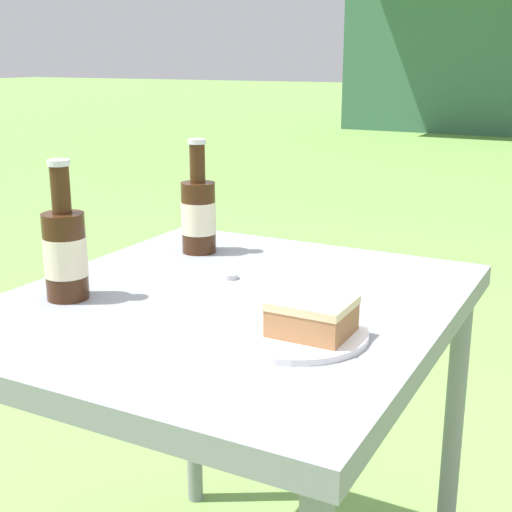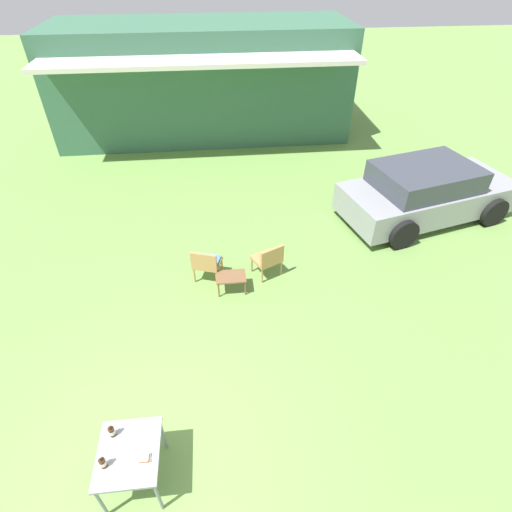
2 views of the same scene
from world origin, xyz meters
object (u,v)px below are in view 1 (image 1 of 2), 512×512
(cake_on_plate, at_px, (304,324))
(cola_bottle_far, at_px, (65,251))
(cola_bottle_near, at_px, (198,213))
(patio_table, at_px, (230,339))

(cake_on_plate, xyz_separation_m, cola_bottle_far, (-0.43, -0.02, 0.06))
(cola_bottle_near, bearing_deg, cake_on_plate, -40.54)
(cola_bottle_far, bearing_deg, cake_on_plate, 3.24)
(patio_table, relative_size, cake_on_plate, 3.75)
(patio_table, height_order, cake_on_plate, cake_on_plate)
(patio_table, xyz_separation_m, cola_bottle_near, (-0.21, 0.23, 0.16))
(patio_table, height_order, cola_bottle_near, cola_bottle_near)
(cake_on_plate, relative_size, cola_bottle_near, 0.92)
(cola_bottle_near, bearing_deg, cola_bottle_far, -96.11)
(patio_table, relative_size, cola_bottle_near, 3.46)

